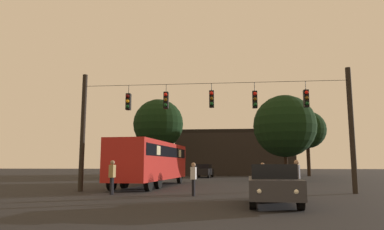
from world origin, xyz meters
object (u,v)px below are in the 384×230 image
city_bus (152,159)px  pedestrian_crossing_left (297,176)px  pedestrian_crossing_right (193,177)px  pedestrian_crossing_center (263,175)px  tree_behind_building (285,126)px  car_far_left (204,171)px  tree_right_far (307,130)px  pedestrian_near_bus (112,175)px  car_near_right (273,183)px  tree_left_silhouette (158,124)px

city_bus → pedestrian_crossing_left: 11.17m
pedestrian_crossing_right → pedestrian_crossing_center: bearing=37.5°
city_bus → tree_behind_building: 15.44m
car_far_left → tree_right_far: (13.10, 5.98, 5.14)m
pedestrian_crossing_left → city_bus: bearing=139.5°
city_bus → pedestrian_near_bus: 6.70m
tree_behind_building → tree_right_far: tree_right_far is taller
tree_behind_building → car_near_right: bearing=-100.4°
pedestrian_crossing_left → pedestrian_crossing_center: 3.26m
car_far_left → pedestrian_crossing_center: 21.17m
pedestrian_crossing_center → tree_left_silhouette: size_ratio=0.18×
car_far_left → city_bus: bearing=-98.5°
car_near_right → pedestrian_crossing_left: pedestrian_crossing_left is taller
pedestrian_crossing_center → car_far_left: bearing=102.9°
pedestrian_crossing_left → pedestrian_near_bus: pedestrian_crossing_left is taller
car_far_left → pedestrian_crossing_left: bearing=-75.7°
city_bus → pedestrian_crossing_right: bearing=-62.6°
tree_behind_building → pedestrian_near_bus: bearing=-123.6°
tree_right_far → pedestrian_crossing_right: bearing=-112.1°
car_far_left → pedestrian_near_bus: size_ratio=2.60×
car_near_right → tree_left_silhouette: bearing=110.6°
car_near_right → pedestrian_crossing_right: pedestrian_crossing_right is taller
pedestrian_crossing_left → tree_right_far: tree_right_far is taller
car_far_left → pedestrian_crossing_right: bearing=-87.1°
car_far_left → pedestrian_crossing_center: bearing=-77.1°
pedestrian_crossing_left → tree_behind_building: size_ratio=0.21×
pedestrian_crossing_left → pedestrian_near_bus: 9.06m
city_bus → pedestrian_near_bus: size_ratio=6.50×
pedestrian_crossing_center → tree_right_far: (8.36, 26.62, 5.03)m
pedestrian_crossing_center → pedestrian_near_bus: bearing=-163.0°
tree_behind_building → tree_right_far: size_ratio=0.98×
city_bus → pedestrian_crossing_left: bearing=-40.5°
city_bus → pedestrian_crossing_right: (3.61, -6.98, -0.97)m
tree_left_silhouette → tree_right_far: tree_left_silhouette is taller
car_near_right → tree_right_far: bearing=75.3°
car_near_right → pedestrian_crossing_right: size_ratio=2.76×
pedestrian_crossing_left → tree_right_far: size_ratio=0.21×
city_bus → car_far_left: size_ratio=2.50×
pedestrian_near_bus → tree_right_far: size_ratio=0.21×
car_near_right → pedestrian_crossing_center: pedestrian_crossing_center is taller
pedestrian_crossing_left → tree_left_silhouette: 25.78m
city_bus → tree_left_silhouette: tree_left_silhouette is taller
car_near_right → tree_behind_building: tree_behind_building is taller
car_far_left → tree_left_silhouette: (-5.15, -0.98, 5.30)m
pedestrian_crossing_right → pedestrian_crossing_left: bearing=-3.1°
pedestrian_crossing_right → city_bus: bearing=117.4°
pedestrian_crossing_center → tree_left_silhouette: (-9.89, 19.66, 5.19)m
pedestrian_crossing_left → pedestrian_crossing_center: size_ratio=1.07×
tree_right_far → pedestrian_near_bus: bearing=-119.1°
pedestrian_crossing_right → tree_left_silhouette: bearing=105.7°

